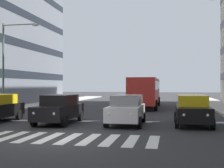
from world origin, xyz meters
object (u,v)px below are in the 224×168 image
at_px(car_0, 192,110).
at_px(car_2, 59,109).
at_px(car_1, 127,109).
at_px(bus_behind_traffic, 145,90).
at_px(street_lamp_right, 9,57).

bearing_deg(car_0, car_2, 5.11).
bearing_deg(car_2, car_1, -175.80).
relative_size(car_1, bus_behind_traffic, 0.42).
bearing_deg(car_0, street_lamp_right, -19.76).
bearing_deg(car_1, bus_behind_traffic, -90.00).
distance_m(car_0, car_1, 3.78).
xyz_separation_m(car_0, street_lamp_right, (14.63, -5.26, 3.82)).
bearing_deg(car_2, street_lamp_right, -41.16).
relative_size(car_1, street_lamp_right, 0.60).
height_order(car_0, car_2, same).
height_order(bus_behind_traffic, street_lamp_right, street_lamp_right).
bearing_deg(car_1, street_lamp_right, -27.49).
height_order(car_1, street_lamp_right, street_lamp_right).
relative_size(car_0, bus_behind_traffic, 0.42).
height_order(car_0, bus_behind_traffic, bus_behind_traffic).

